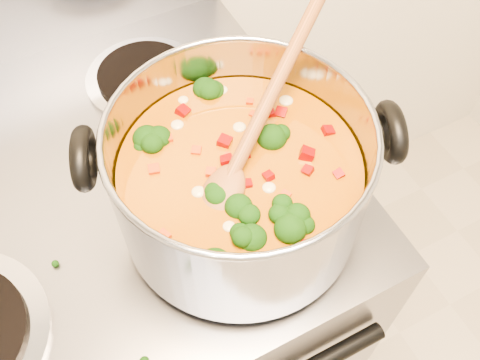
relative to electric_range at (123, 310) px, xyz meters
name	(u,v)px	position (x,y,z in m)	size (l,w,h in m)	color
electric_range	(123,310)	(0.00, 0.00, 0.00)	(0.75, 0.67, 1.08)	gray
stockpot	(240,179)	(0.19, -0.15, 0.54)	(0.36, 0.30, 0.18)	#9B9CA3
wooden_spoon	(249,140)	(0.21, -0.14, 0.59)	(0.26, 0.20, 0.12)	brown
cooktop_crumbs	(322,227)	(0.28, -0.22, 0.46)	(0.30, 0.13, 0.01)	black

